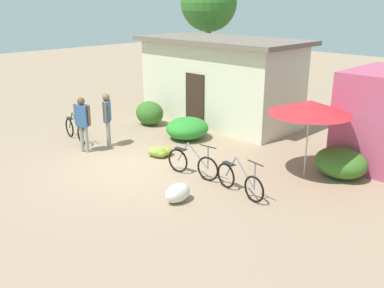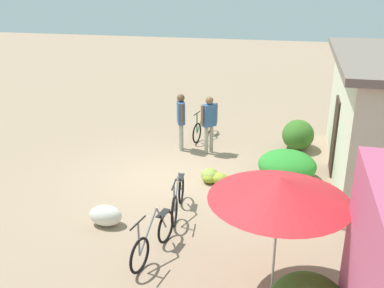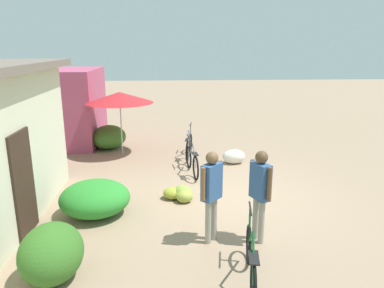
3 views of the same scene
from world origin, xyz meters
The scene contains 13 objects.
ground_plane centered at (0.00, 0.00, 0.00)m, with size 60.00×60.00×0.00m, color #997E65.
shop_pink centered at (5.43, 5.37, 1.34)m, with size 3.20×2.80×2.68m, color #B24B6C.
hedge_bush_front_left centered at (-3.01, 3.24, 0.45)m, with size 1.14×0.95×0.90m, color #356A23.
hedge_bush_front_right centered at (-0.76, 3.01, 0.37)m, with size 1.40×1.48×0.73m, color #2B872D.
hedge_bush_mid centered at (4.50, 3.53, 0.40)m, with size 1.40×1.18×0.81m, color #3A6C25.
market_umbrella centered at (3.76, 2.98, 1.88)m, with size 2.15×2.15×2.06m.
bicycle_leftmost centered at (-3.27, 0.23, 0.36)m, with size 1.70×0.32×0.99m.
bicycle_near_pile centered at (1.68, 0.80, 0.36)m, with size 1.65×0.28×0.96m.
bicycle_center_loaded centered at (3.28, 0.79, 0.36)m, with size 1.64×0.32×0.99m.
banana_pile_on_ground centered at (-0.10, 1.19, 0.15)m, with size 0.70×0.80×0.33m.
produce_sack centered at (2.50, -0.53, 0.22)m, with size 0.70×0.44×0.44m, color silver.
person_vendor centered at (-2.07, -0.17, 1.06)m, with size 0.54×0.34×1.73m.
person_bystander centered at (-2.03, 0.69, 1.06)m, with size 0.45×0.42×1.72m.
Camera 3 is at (-8.07, 1.42, 3.50)m, focal length 34.33 mm.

